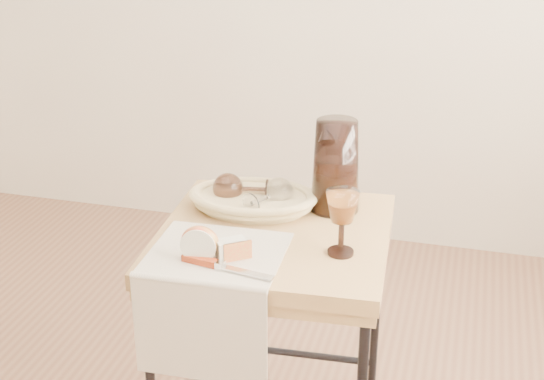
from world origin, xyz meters
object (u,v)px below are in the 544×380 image
(tea_towel, at_px, (216,254))
(pitcher, at_px, (336,166))
(side_table, at_px, (274,351))
(wine_goblet, at_px, (342,223))
(apple_half, at_px, (200,242))
(table_knife, at_px, (223,266))
(bread_basket, at_px, (253,202))
(goblet_lying_a, at_px, (245,189))
(goblet_lying_b, at_px, (267,197))

(tea_towel, bearing_deg, pitcher, 54.11)
(side_table, xyz_separation_m, wine_goblet, (0.18, -0.08, 0.44))
(tea_towel, relative_size, wine_goblet, 1.94)
(apple_half, xyz_separation_m, table_knife, (0.07, -0.04, -0.03))
(table_knife, bearing_deg, side_table, 85.90)
(wine_goblet, bearing_deg, side_table, 157.70)
(bread_basket, bearing_deg, side_table, -56.61)
(goblet_lying_a, xyz_separation_m, goblet_lying_b, (0.07, -0.03, -0.00))
(bread_basket, height_order, goblet_lying_a, goblet_lying_a)
(bread_basket, distance_m, wine_goblet, 0.33)
(apple_half, bearing_deg, table_knife, -35.32)
(goblet_lying_a, xyz_separation_m, wine_goblet, (0.30, -0.19, 0.03))
(tea_towel, relative_size, pitcher, 1.10)
(bread_basket, relative_size, pitcher, 1.06)
(goblet_lying_b, bearing_deg, side_table, -126.69)
(goblet_lying_b, height_order, table_knife, goblet_lying_b)
(side_table, relative_size, tea_towel, 2.31)
(goblet_lying_b, distance_m, table_knife, 0.32)
(goblet_lying_b, distance_m, wine_goblet, 0.28)
(pitcher, bearing_deg, goblet_lying_b, -176.77)
(pitcher, bearing_deg, wine_goblet, -99.00)
(tea_towel, xyz_separation_m, goblet_lying_b, (0.06, 0.25, 0.05))
(pitcher, distance_m, apple_half, 0.44)
(goblet_lying_a, bearing_deg, side_table, 124.17)
(bread_basket, distance_m, goblet_lying_a, 0.04)
(side_table, xyz_separation_m, table_knife, (-0.06, -0.23, 0.38))
(bread_basket, height_order, pitcher, pitcher)
(side_table, height_order, apple_half, apple_half)
(goblet_lying_a, distance_m, table_knife, 0.35)
(table_knife, bearing_deg, apple_half, 161.84)
(side_table, bearing_deg, goblet_lying_b, 115.77)
(pitcher, height_order, wine_goblet, pitcher)
(bread_basket, height_order, wine_goblet, wine_goblet)
(bread_basket, distance_m, pitcher, 0.24)
(side_table, distance_m, tea_towel, 0.41)
(goblet_lying_a, xyz_separation_m, apple_half, (-0.01, -0.31, -0.01))
(side_table, height_order, goblet_lying_a, goblet_lying_a)
(tea_towel, height_order, apple_half, apple_half)
(pitcher, relative_size, wine_goblet, 1.77)
(table_knife, bearing_deg, goblet_lying_a, 109.05)
(tea_towel, distance_m, bread_basket, 0.26)
(goblet_lying_b, height_order, apple_half, goblet_lying_b)
(tea_towel, distance_m, apple_half, 0.06)
(wine_goblet, distance_m, apple_half, 0.33)
(side_table, xyz_separation_m, pitcher, (0.12, 0.17, 0.49))
(side_table, bearing_deg, wine_goblet, -22.30)
(wine_goblet, bearing_deg, tea_towel, -163.51)
(goblet_lying_a, height_order, wine_goblet, wine_goblet)
(side_table, distance_m, goblet_lying_a, 0.45)
(side_table, relative_size, wine_goblet, 4.48)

